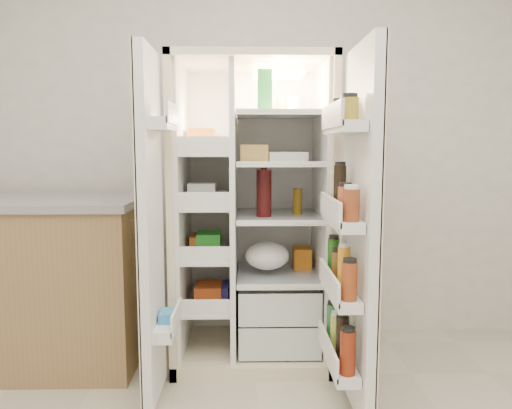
{
  "coord_description": "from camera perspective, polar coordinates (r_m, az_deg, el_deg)",
  "views": [
    {
      "loc": [
        -0.05,
        -1.29,
        1.29
      ],
      "look_at": [
        -0.0,
        1.25,
        0.99
      ],
      "focal_mm": 34.0,
      "sensor_mm": 36.0,
      "label": 1
    }
  ],
  "objects": [
    {
      "name": "fridge_door",
      "position": [
        2.34,
        11.61,
        -3.63
      ],
      "size": [
        0.17,
        0.58,
        1.72
      ],
      "color": "white",
      "rests_on": "floor"
    },
    {
      "name": "wall_back",
      "position": [
        3.29,
        -0.23,
        7.79
      ],
      "size": [
        4.0,
        0.02,
        2.7
      ],
      "primitive_type": "cube",
      "color": "silver",
      "rests_on": "floor"
    },
    {
      "name": "freezer_door",
      "position": [
        2.42,
        -12.2,
        -2.92
      ],
      "size": [
        0.15,
        0.4,
        1.72
      ],
      "color": "white",
      "rests_on": "floor"
    },
    {
      "name": "kitchen_counter",
      "position": [
        3.21,
        -25.43,
        -8.16
      ],
      "size": [
        1.37,
        0.73,
        1.0
      ],
      "color": "#926B49",
      "rests_on": "floor"
    },
    {
      "name": "refrigerator",
      "position": [
        2.99,
        -0.16,
        -3.8
      ],
      "size": [
        0.92,
        0.7,
        1.8
      ],
      "color": "beige",
      "rests_on": "floor"
    }
  ]
}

